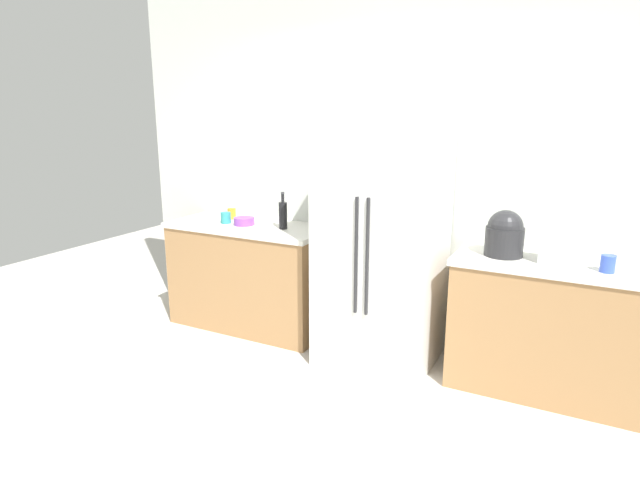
# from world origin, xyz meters

# --- Properties ---
(ground_plane) EXTENTS (9.61, 9.61, 0.00)m
(ground_plane) POSITION_xyz_m (0.00, 0.00, 0.00)
(ground_plane) COLOR beige
(kitchen_back_panel) EXTENTS (4.80, 0.10, 2.96)m
(kitchen_back_panel) POSITION_xyz_m (0.00, 1.74, 1.48)
(kitchen_back_panel) COLOR silver
(kitchen_back_panel) RESTS_ON ground_plane
(counter_left) EXTENTS (1.37, 0.61, 0.90)m
(counter_left) POSITION_xyz_m (-1.15, 1.39, 0.45)
(counter_left) COLOR #9E7247
(counter_left) RESTS_ON ground_plane
(counter_right) EXTENTS (1.21, 0.61, 0.90)m
(counter_right) POSITION_xyz_m (1.19, 1.39, 0.45)
(counter_right) COLOR #9E7247
(counter_right) RESTS_ON ground_plane
(refrigerator) EXTENTS (0.81, 0.74, 1.77)m
(refrigerator) POSITION_xyz_m (0.06, 1.31, 0.88)
(refrigerator) COLOR white
(refrigerator) RESTS_ON ground_plane
(toaster) EXTENTS (0.27, 0.15, 0.20)m
(toaster) POSITION_xyz_m (1.24, 1.34, 1.00)
(toaster) COLOR silver
(toaster) RESTS_ON counter_right
(rice_cooker) EXTENTS (0.25, 0.25, 0.30)m
(rice_cooker) POSITION_xyz_m (0.89, 1.36, 1.04)
(rice_cooker) COLOR #262628
(rice_cooker) RESTS_ON counter_right
(bottle_a) EXTENTS (0.07, 0.07, 0.30)m
(bottle_a) POSITION_xyz_m (-0.81, 1.37, 1.01)
(bottle_a) COLOR black
(bottle_a) RESTS_ON counter_left
(cup_a) EXTENTS (0.09, 0.09, 0.09)m
(cup_a) POSITION_xyz_m (-1.35, 1.33, 0.94)
(cup_a) COLOR teal
(cup_a) RESTS_ON counter_left
(cup_b) EXTENTS (0.08, 0.08, 0.08)m
(cup_b) POSITION_xyz_m (1.55, 1.48, 0.94)
(cup_b) COLOR white
(cup_b) RESTS_ON counter_right
(cup_c) EXTENTS (0.07, 0.07, 0.09)m
(cup_c) POSITION_xyz_m (-1.42, 1.50, 0.94)
(cup_c) COLOR orange
(cup_c) RESTS_ON counter_left
(cup_d) EXTENTS (0.08, 0.08, 0.10)m
(cup_d) POSITION_xyz_m (1.50, 1.26, 0.95)
(cup_d) COLOR blue
(cup_d) RESTS_ON counter_right
(bowl_a) EXTENTS (0.17, 0.17, 0.06)m
(bowl_a) POSITION_xyz_m (-1.17, 1.35, 0.93)
(bowl_a) COLOR purple
(bowl_a) RESTS_ON counter_left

